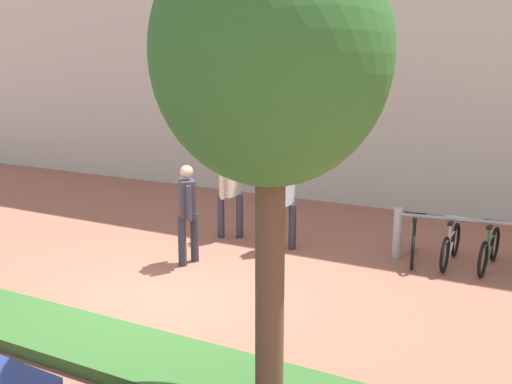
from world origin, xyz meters
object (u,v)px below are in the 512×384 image
object	(u,v)px
person_casual_tan	(230,189)
person_suited_navy	(188,208)
tree_sidewalk	(271,59)
bike_rack_cluster	(509,251)
bollard_steel	(397,233)
person_shirt_blue	(284,197)

from	to	relation	value
person_casual_tan	person_suited_navy	distance (m)	1.62
person_suited_navy	tree_sidewalk	bearing A→B (deg)	-45.92
bike_rack_cluster	person_suited_navy	bearing A→B (deg)	-156.12
bike_rack_cluster	bollard_steel	bearing A→B (deg)	-173.83
tree_sidewalk	bollard_steel	xyz separation A→B (m)	(-0.06, 5.23, -3.00)
tree_sidewalk	person_casual_tan	xyz separation A→B (m)	(-3.26, 4.87, -2.47)
bike_rack_cluster	bollard_steel	xyz separation A→B (m)	(-1.82, -0.20, 0.10)
bollard_steel	person_shirt_blue	distance (m)	2.11
tree_sidewalk	person_shirt_blue	distance (m)	5.69
bollard_steel	person_casual_tan	bearing A→B (deg)	-173.66
bollard_steel	person_casual_tan	world-z (taller)	person_casual_tan
bike_rack_cluster	bollard_steel	distance (m)	1.83
person_shirt_blue	tree_sidewalk	bearing A→B (deg)	-66.68
person_shirt_blue	bollard_steel	bearing A→B (deg)	14.68
bollard_steel	person_suited_navy	bearing A→B (deg)	-147.40
bike_rack_cluster	person_casual_tan	world-z (taller)	person_casual_tan
person_casual_tan	person_shirt_blue	distance (m)	1.24
person_shirt_blue	person_suited_navy	bearing A→B (deg)	-127.47
bike_rack_cluster	person_shirt_blue	world-z (taller)	person_shirt_blue
person_suited_navy	person_shirt_blue	bearing A→B (deg)	52.53
bollard_steel	person_casual_tan	xyz separation A→B (m)	(-3.20, -0.36, 0.53)
tree_sidewalk	bike_rack_cluster	distance (m)	6.49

